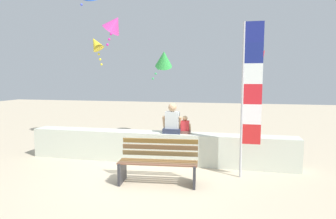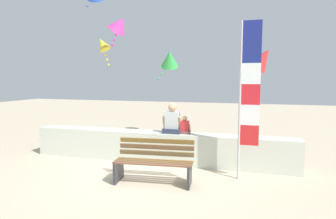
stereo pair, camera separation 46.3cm
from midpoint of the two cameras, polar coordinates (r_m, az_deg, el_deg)
The scene contains 10 objects.
ground_plane at distance 6.58m, azimuth -3.35°, elevation -13.12°, with size 40.00×40.00×0.00m, color #C0B093.
seawall_ledge at distance 7.57m, azimuth -0.29°, elevation -7.44°, with size 6.95×0.53×0.79m, color beige.
park_bench at distance 6.12m, azimuth -0.57°, elevation -10.50°, with size 1.68×0.76×0.88m.
person_adult at distance 7.33m, azimuth 2.68°, elevation -2.38°, with size 0.50×0.37×0.77m.
person_child at distance 7.28m, azimuth 5.17°, elevation -3.43°, with size 0.30×0.22×0.45m.
flag_banner at distance 6.31m, azimuth 17.46°, elevation 3.65°, with size 0.43×0.05×3.36m.
kite_red at distance 8.58m, azimuth 19.69°, elevation 9.44°, with size 0.95×0.82×1.17m.
kite_magenta at distance 10.08m, azimuth -8.21°, elevation 16.36°, with size 0.92×0.82×1.15m.
kite_green at distance 10.65m, azimuth 1.57°, elevation 10.00°, with size 0.84×0.98×1.18m.
kite_yellow at distance 10.91m, azimuth -11.60°, elevation 12.53°, with size 0.59×0.65×1.06m.
Camera 2 is at (2.32, -5.79, 2.17)m, focal length 30.73 mm.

